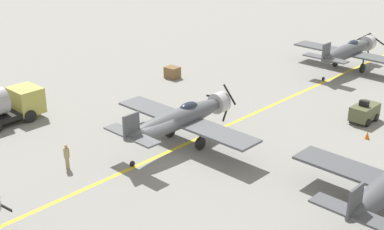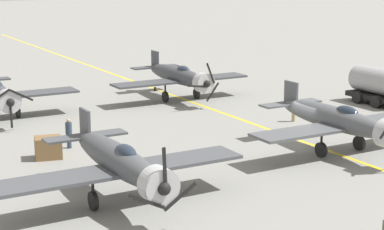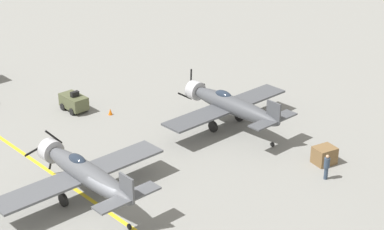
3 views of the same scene
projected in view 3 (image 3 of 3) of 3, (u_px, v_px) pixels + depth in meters
ground_plane at (112, 215)px, 40.07m from camera, size 400.00×400.00×0.00m
taxiway_stripe at (112, 214)px, 40.07m from camera, size 0.30×160.00×0.01m
airplane_mid_center at (85, 173)px, 40.86m from camera, size 12.00×9.98×3.65m
airplane_mid_right at (230, 105)px, 50.85m from camera, size 12.00×9.98×3.80m
tow_tractor at (74, 102)px, 54.53m from camera, size 1.57×2.60×1.79m
ground_crew_inspecting at (327, 166)px, 43.73m from camera, size 0.40×0.40×1.86m
supply_crate_mid_lane at (324, 155)px, 45.97m from camera, size 1.76×1.58×1.26m
traffic_cone at (110, 112)px, 53.89m from camera, size 0.36×0.36×0.55m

